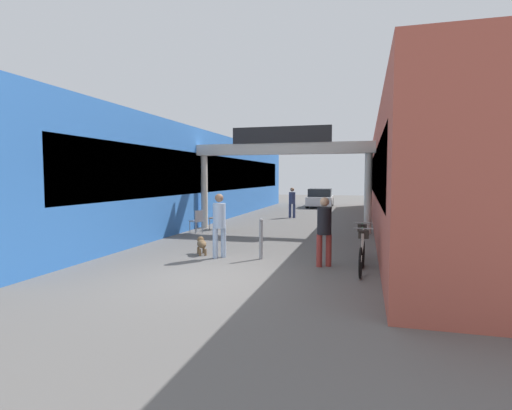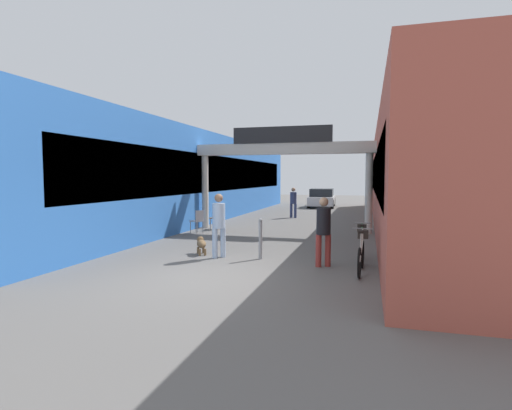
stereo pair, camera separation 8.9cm
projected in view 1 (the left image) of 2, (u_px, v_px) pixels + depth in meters
name	position (u px, v px, depth m)	size (l,w,h in m)	color
ground_plane	(209.00, 277.00, 8.66)	(80.00, 80.00, 0.00)	#605E5B
storefront_left	(197.00, 178.00, 20.43)	(3.00, 26.00, 4.23)	blue
storefront_right	(409.00, 178.00, 17.74)	(3.00, 26.00, 4.23)	#B25142
arcade_sign_gateway	(282.00, 157.00, 15.92)	(7.40, 0.47, 4.15)	beige
pedestrian_with_dog	(219.00, 221.00, 10.64)	(0.48, 0.48, 1.72)	#A5BFE0
pedestrian_companion	(324.00, 227.00, 9.60)	(0.46, 0.46, 1.68)	#99332D
pedestrian_carrying_crate	(292.00, 201.00, 21.13)	(0.42, 0.42, 1.60)	navy
dog_on_leash	(202.00, 244.00, 11.18)	(0.52, 0.66, 0.47)	brown
bicycle_silver_nearest	(362.00, 253.00, 9.08)	(0.46, 1.69, 0.98)	black
bicycle_green_second	(362.00, 244.00, 10.23)	(0.46, 1.69, 0.98)	black
bollard_post_metal	(261.00, 238.00, 10.50)	(0.10, 0.10, 1.08)	gray
cafe_chair_aluminium_nearer	(197.00, 219.00, 15.28)	(0.54, 0.54, 0.89)	gray
cafe_chair_wood_farther	(217.00, 216.00, 16.44)	(0.48, 0.48, 0.89)	gray
parked_car_white	(320.00, 198.00, 28.69)	(1.95, 4.08, 1.33)	silver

